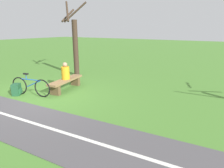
% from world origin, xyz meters
% --- Properties ---
extents(ground_plane, '(80.00, 80.00, 0.00)m').
position_xyz_m(ground_plane, '(0.00, 0.00, 0.00)').
color(ground_plane, '#477A2D').
extents(paved_path, '(5.03, 36.03, 0.02)m').
position_xyz_m(paved_path, '(1.35, 4.00, 0.01)').
color(paved_path, '#4C494C').
rests_on(paved_path, ground_plane).
extents(path_centre_line, '(2.89, 31.89, 0.00)m').
position_xyz_m(path_centre_line, '(1.35, 4.00, 0.02)').
color(path_centre_line, silver).
rests_on(path_centre_line, paved_path).
extents(bench, '(1.95, 0.79, 0.45)m').
position_xyz_m(bench, '(-1.11, 0.18, 0.32)').
color(bench, brown).
rests_on(bench, ground_plane).
extents(person_seated, '(0.38, 0.38, 0.70)m').
position_xyz_m(person_seated, '(-1.13, 0.18, 0.75)').
color(person_seated, orange).
rests_on(person_seated, bench).
extents(bicycle, '(0.45, 1.70, 0.86)m').
position_xyz_m(bicycle, '(0.14, -0.40, 0.36)').
color(bicycle, black).
rests_on(bicycle, ground_plane).
extents(backpack, '(0.43, 0.41, 0.44)m').
position_xyz_m(backpack, '(0.41, -0.92, 0.22)').
color(backpack, '#1E4C2D').
rests_on(backpack, ground_plane).
extents(tree_near_bench, '(1.40, 1.07, 3.85)m').
position_xyz_m(tree_near_bench, '(-3.29, -1.25, 1.70)').
color(tree_near_bench, '#38281E').
rests_on(tree_near_bench, ground_plane).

